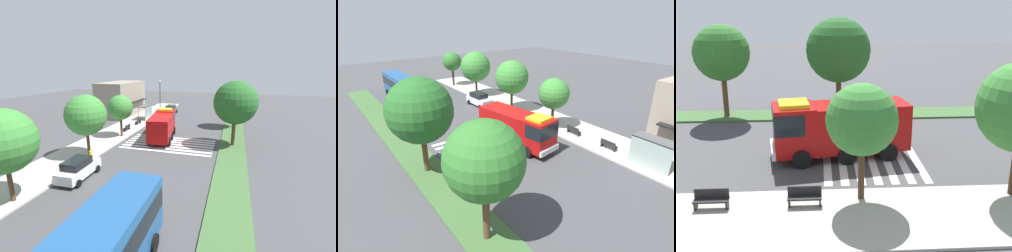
% 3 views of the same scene
% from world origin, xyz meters
% --- Properties ---
extents(ground_plane, '(120.00, 120.00, 0.00)m').
position_xyz_m(ground_plane, '(0.00, 0.00, 0.00)').
color(ground_plane, '#424244').
extents(sidewalk, '(60.00, 5.38, 0.14)m').
position_xyz_m(sidewalk, '(0.00, 8.90, 0.07)').
color(sidewalk, '#ADA89E').
rests_on(sidewalk, ground_plane).
extents(median_strip, '(60.00, 3.00, 0.14)m').
position_xyz_m(median_strip, '(0.00, -7.71, 0.07)').
color(median_strip, '#3D6033').
rests_on(median_strip, ground_plane).
extents(crosswalk, '(5.85, 11.17, 0.01)m').
position_xyz_m(crosswalk, '(-0.88, 0.00, 0.01)').
color(crosswalk, silver).
rests_on(crosswalk, ground_plane).
extents(fire_truck, '(8.65, 3.82, 3.67)m').
position_xyz_m(fire_truck, '(1.25, 1.50, 1.98)').
color(fire_truck, '#A50C0C').
rests_on(fire_truck, ground_plane).
extents(parked_car_west, '(4.41, 2.12, 1.82)m').
position_xyz_m(parked_car_west, '(-11.88, 5.00, 0.92)').
color(parked_car_west, silver).
rests_on(parked_car_west, ground_plane).
extents(transit_bus, '(10.51, 2.90, 3.60)m').
position_xyz_m(transit_bus, '(-21.45, -2.79, 2.13)').
color(transit_bus, navy).
rests_on(transit_bus, ground_plane).
extents(bus_stop_shelter, '(3.50, 1.40, 2.46)m').
position_xyz_m(bus_stop_shelter, '(11.30, 7.76, 1.89)').
color(bus_stop_shelter, '#4C4C51').
rests_on(bus_stop_shelter, sidewalk).
extents(bench_near_shelter, '(1.60, 0.50, 0.90)m').
position_xyz_m(bench_near_shelter, '(7.30, 7.75, 0.59)').
color(bench_near_shelter, black).
rests_on(bench_near_shelter, sidewalk).
extents(bench_west_of_shelter, '(1.60, 0.50, 0.90)m').
position_xyz_m(bench_west_of_shelter, '(2.99, 7.75, 0.59)').
color(bench_west_of_shelter, black).
rests_on(bench_west_of_shelter, sidewalk).
extents(sidewalk_tree_far_west, '(3.20, 3.20, 5.79)m').
position_xyz_m(sidewalk_tree_far_west, '(-24.40, 7.21, 4.30)').
color(sidewalk_tree_far_west, '#47301E').
rests_on(sidewalk_tree_far_west, sidewalk).
extents(sidewalk_tree_west, '(4.51, 4.51, 6.72)m').
position_xyz_m(sidewalk_tree_west, '(-16.33, 7.21, 4.60)').
color(sidewalk_tree_west, '#47301E').
rests_on(sidewalk_tree_west, sidewalk).
extents(sidewalk_tree_center, '(4.32, 4.32, 6.61)m').
position_xyz_m(sidewalk_tree_center, '(-7.25, 7.21, 4.58)').
color(sidewalk_tree_center, '#47301E').
rests_on(sidewalk_tree_center, sidewalk).
extents(sidewalk_tree_east, '(3.38, 3.38, 5.69)m').
position_xyz_m(sidewalk_tree_east, '(0.27, 7.21, 4.12)').
color(sidewalk_tree_east, '#47301E').
rests_on(sidewalk_tree_east, sidewalk).
extents(median_tree_far_west, '(5.17, 5.17, 7.83)m').
position_xyz_m(median_tree_far_west, '(0.62, -7.71, 5.37)').
color(median_tree_far_west, '#513823').
rests_on(median_tree_far_west, median_strip).
extents(median_tree_west, '(4.41, 4.41, 7.32)m').
position_xyz_m(median_tree_west, '(9.80, -7.71, 5.23)').
color(median_tree_west, '#513823').
rests_on(median_tree_west, median_strip).
extents(fire_hydrant, '(0.28, 0.28, 0.70)m').
position_xyz_m(fire_hydrant, '(-7.71, 6.71, 0.49)').
color(fire_hydrant, gold).
rests_on(fire_hydrant, sidewalk).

